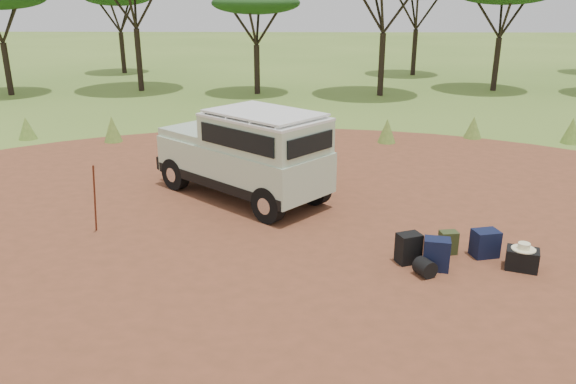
{
  "coord_description": "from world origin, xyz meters",
  "views": [
    {
      "loc": [
        0.22,
        -9.6,
        4.52
      ],
      "look_at": [
        -0.03,
        0.51,
        1.0
      ],
      "focal_mm": 35.0,
      "sensor_mm": 36.0,
      "label": 1
    }
  ],
  "objects_px": {
    "backpack_navy": "(436,254)",
    "backpack_olive": "(448,243)",
    "duffel_navy": "(485,243)",
    "hard_case": "(522,259)",
    "backpack_black": "(409,248)",
    "safari_vehicle": "(246,156)",
    "walking_staff": "(95,199)"
  },
  "relations": [
    {
      "from": "backpack_black",
      "to": "duffel_navy",
      "type": "xyz_separation_m",
      "value": [
        1.45,
        0.29,
        -0.02
      ]
    },
    {
      "from": "safari_vehicle",
      "to": "backpack_navy",
      "type": "height_order",
      "value": "safari_vehicle"
    },
    {
      "from": "backpack_black",
      "to": "backpack_olive",
      "type": "relative_size",
      "value": 1.26
    },
    {
      "from": "safari_vehicle",
      "to": "hard_case",
      "type": "distance_m",
      "value": 6.34
    },
    {
      "from": "backpack_navy",
      "to": "backpack_olive",
      "type": "relative_size",
      "value": 1.31
    },
    {
      "from": "backpack_black",
      "to": "backpack_navy",
      "type": "bearing_deg",
      "value": -52.09
    },
    {
      "from": "walking_staff",
      "to": "hard_case",
      "type": "distance_m",
      "value": 8.11
    },
    {
      "from": "backpack_navy",
      "to": "safari_vehicle",
      "type": "bearing_deg",
      "value": 146.25
    },
    {
      "from": "duffel_navy",
      "to": "hard_case",
      "type": "distance_m",
      "value": 0.71
    },
    {
      "from": "hard_case",
      "to": "walking_staff",
      "type": "bearing_deg",
      "value": -169.64
    },
    {
      "from": "duffel_navy",
      "to": "backpack_olive",
      "type": "bearing_deg",
      "value": 157.69
    },
    {
      "from": "duffel_navy",
      "to": "hard_case",
      "type": "height_order",
      "value": "duffel_navy"
    },
    {
      "from": "backpack_olive",
      "to": "duffel_navy",
      "type": "distance_m",
      "value": 0.65
    },
    {
      "from": "safari_vehicle",
      "to": "backpack_black",
      "type": "height_order",
      "value": "safari_vehicle"
    },
    {
      "from": "backpack_navy",
      "to": "duffel_navy",
      "type": "distance_m",
      "value": 1.15
    },
    {
      "from": "walking_staff",
      "to": "hard_case",
      "type": "bearing_deg",
      "value": -47.97
    },
    {
      "from": "safari_vehicle",
      "to": "backpack_black",
      "type": "xyz_separation_m",
      "value": [
        3.22,
        -3.37,
        -0.76
      ]
    },
    {
      "from": "walking_staff",
      "to": "backpack_navy",
      "type": "height_order",
      "value": "walking_staff"
    },
    {
      "from": "backpack_navy",
      "to": "hard_case",
      "type": "bearing_deg",
      "value": 12.56
    },
    {
      "from": "safari_vehicle",
      "to": "walking_staff",
      "type": "distance_m",
      "value": 3.58
    },
    {
      "from": "hard_case",
      "to": "backpack_black",
      "type": "bearing_deg",
      "value": -166.04
    },
    {
      "from": "backpack_olive",
      "to": "duffel_navy",
      "type": "height_order",
      "value": "duffel_navy"
    },
    {
      "from": "walking_staff",
      "to": "backpack_navy",
      "type": "distance_m",
      "value": 6.64
    },
    {
      "from": "duffel_navy",
      "to": "hard_case",
      "type": "xyz_separation_m",
      "value": [
        0.49,
        -0.51,
        -0.07
      ]
    },
    {
      "from": "walking_staff",
      "to": "backpack_olive",
      "type": "xyz_separation_m",
      "value": [
        6.83,
        -0.79,
        -0.51
      ]
    },
    {
      "from": "backpack_olive",
      "to": "backpack_navy",
      "type": "bearing_deg",
      "value": -127.63
    },
    {
      "from": "backpack_navy",
      "to": "backpack_olive",
      "type": "xyz_separation_m",
      "value": [
        0.37,
        0.65,
        -0.07
      ]
    },
    {
      "from": "backpack_navy",
      "to": "backpack_black",
      "type": "bearing_deg",
      "value": 160.72
    },
    {
      "from": "walking_staff",
      "to": "hard_case",
      "type": "height_order",
      "value": "walking_staff"
    },
    {
      "from": "backpack_olive",
      "to": "hard_case",
      "type": "distance_m",
      "value": 1.29
    },
    {
      "from": "safari_vehicle",
      "to": "backpack_navy",
      "type": "xyz_separation_m",
      "value": [
        3.65,
        -3.63,
        -0.75
      ]
    },
    {
      "from": "safari_vehicle",
      "to": "backpack_olive",
      "type": "bearing_deg",
      "value": 4.73
    }
  ]
}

